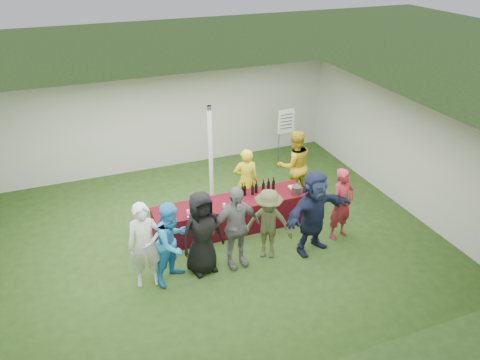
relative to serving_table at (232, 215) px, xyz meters
name	(u,v)px	position (x,y,z in m)	size (l,w,h in m)	color
ground	(208,238)	(-0.65, -0.18, -0.38)	(60.00, 60.00, 0.00)	#284719
tent	(211,160)	(-0.15, 1.02, 0.98)	(10.00, 10.00, 10.00)	white
serving_table	(232,215)	(0.00, 0.00, 0.00)	(3.60, 0.80, 0.75)	#570B0D
wine_bottles	(257,188)	(0.69, 0.15, 0.50)	(0.87, 0.14, 0.32)	black
wine_glasses	(197,210)	(-0.90, -0.26, 0.49)	(1.16, 0.14, 0.16)	silver
water_bottle	(234,195)	(0.09, 0.08, 0.48)	(0.07, 0.07, 0.23)	silver
bar_towel	(294,187)	(1.61, 0.05, 0.39)	(0.25, 0.18, 0.03)	white
dump_bucket	(296,190)	(1.52, -0.22, 0.46)	(0.23, 0.23, 0.18)	slate
wine_list_sign	(286,126)	(2.56, 2.45, 0.94)	(0.50, 0.03, 1.80)	slate
staff_pourer	(246,181)	(0.61, 0.65, 0.46)	(0.61, 0.40, 1.66)	yellow
staff_back	(294,165)	(1.99, 0.80, 0.56)	(0.91, 0.71, 1.86)	gold
customer_0	(145,245)	(-2.20, -1.19, 0.52)	(0.66, 0.43, 1.80)	silver
customer_1	(173,242)	(-1.68, -1.23, 0.49)	(0.84, 0.65, 1.73)	#2990DB
customer_2	(202,233)	(-1.08, -1.19, 0.52)	(0.88, 0.57, 1.80)	black
customer_3	(236,228)	(-0.39, -1.27, 0.54)	(1.07, 0.45, 1.83)	slate
customer_4	(268,224)	(0.34, -1.24, 0.42)	(1.03, 0.59, 1.59)	#434A29
customer_5	(314,212)	(1.32, -1.39, 0.58)	(1.76, 0.56, 1.90)	#19203C
customer_6	(342,204)	(2.15, -1.17, 0.47)	(0.62, 0.41, 1.70)	maroon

